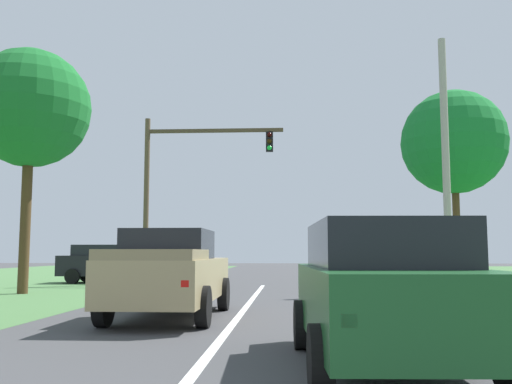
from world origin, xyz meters
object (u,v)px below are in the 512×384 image
extra_tree_1 (30,109)px  oak_tree_right (454,142)px  crossing_suv_far (107,263)px  traffic_light (181,175)px  red_suv_near (384,289)px  utility_pole_right (446,162)px  keep_moving_sign (395,244)px  pickup_truck_lead (170,273)px

extra_tree_1 → oak_tree_right: bearing=28.2°
crossing_suv_far → extra_tree_1: 9.01m
traffic_light → oak_tree_right: (13.27, 3.34, 2.02)m
red_suv_near → utility_pole_right: size_ratio=0.48×
red_suv_near → crossing_suv_far: 21.45m
keep_moving_sign → extra_tree_1: (-12.93, -0.61, 4.84)m
pickup_truck_lead → crossing_suv_far: pickup_truck_lead is taller
oak_tree_right → crossing_suv_far: 18.10m
traffic_light → crossing_suv_far: size_ratio=1.73×
red_suv_near → utility_pole_right: 15.36m
pickup_truck_lead → utility_pole_right: bearing=46.7°
traffic_light → oak_tree_right: bearing=14.1°
utility_pole_right → crossing_suv_far: bearing=160.9°
red_suv_near → keep_moving_sign: keep_moving_sign is taller
red_suv_near → traffic_light: (-6.12, 18.21, 3.98)m
pickup_truck_lead → traffic_light: size_ratio=0.71×
oak_tree_right → crossing_suv_far: oak_tree_right is taller
traffic_light → keep_moving_sign: size_ratio=2.83×
pickup_truck_lead → extra_tree_1: bearing=133.4°
crossing_suv_far → red_suv_near: bearing=-63.0°
pickup_truck_lead → oak_tree_right: 20.66m
red_suv_near → keep_moving_sign: bearing=79.0°
keep_moving_sign → pickup_truck_lead: bearing=-129.5°
pickup_truck_lead → traffic_light: bearing=100.0°
oak_tree_right → keep_moving_sign: bearing=-117.9°
utility_pole_right → traffic_light: bearing=159.3°
traffic_light → red_suv_near: bearing=-71.4°
red_suv_near → pickup_truck_lead: bearing=126.9°
red_suv_near → oak_tree_right: oak_tree_right is taller
oak_tree_right → utility_pole_right: 8.12m
pickup_truck_lead → crossing_suv_far: size_ratio=1.23×
traffic_light → extra_tree_1: 7.66m
pickup_truck_lead → crossing_suv_far: (-5.93, 14.03, -0.05)m
red_suv_near → keep_moving_sign: 12.97m
pickup_truck_lead → oak_tree_right: bearing=56.3°
pickup_truck_lead → keep_moving_sign: keep_moving_sign is taller
extra_tree_1 → red_suv_near: bearing=-49.2°
traffic_light → oak_tree_right: 13.83m
crossing_suv_far → keep_moving_sign: bearing=-27.7°
utility_pole_right → pickup_truck_lead: bearing=-133.3°
pickup_truck_lead → utility_pole_right: (8.50, 9.04, 3.80)m
pickup_truck_lead → extra_tree_1: 11.15m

